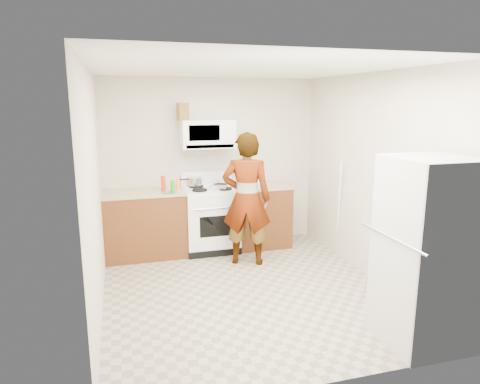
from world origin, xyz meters
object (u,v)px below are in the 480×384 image
object	(u,v)px
microwave	(207,134)
fridge	(427,253)
person	(246,199)
gas_range	(211,218)
saucepan	(195,181)
kettle	(257,177)

from	to	relation	value
microwave	fridge	xyz separation A→B (m)	(1.32, -3.08, -0.85)
person	microwave	bearing A→B (deg)	-44.75
person	gas_range	bearing A→B (deg)	-40.64
fridge	person	bearing A→B (deg)	113.11
microwave	person	world-z (taller)	microwave
gas_range	fridge	bearing A→B (deg)	-65.96
person	saucepan	world-z (taller)	person
microwave	person	bearing A→B (deg)	-65.52
person	kettle	bearing A→B (deg)	-96.37
person	fridge	distance (m)	2.50
gas_range	microwave	distance (m)	1.22
saucepan	gas_range	bearing A→B (deg)	-40.24
fridge	saucepan	xyz separation A→B (m)	(-1.51, 3.12, 0.16)
person	fridge	xyz separation A→B (m)	(0.96, -2.31, -0.04)
person	saucepan	xyz separation A→B (m)	(-0.55, 0.81, 0.12)
gas_range	saucepan	xyz separation A→B (m)	(-0.19, 0.16, 0.53)
fridge	saucepan	bearing A→B (deg)	116.27
fridge	kettle	world-z (taller)	fridge
gas_range	person	size ratio (longest dim) A/B	0.64
fridge	kettle	xyz separation A→B (m)	(-0.55, 3.12, 0.17)
fridge	kettle	size ratio (longest dim) A/B	9.58
person	fridge	world-z (taller)	person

